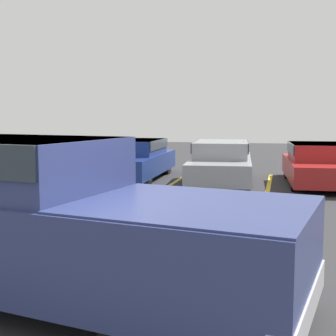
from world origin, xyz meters
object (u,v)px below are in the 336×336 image
pickup_truck (39,220)px  parked_sedan_b (136,158)px  parked_sedan_c (221,161)px  parked_sedan_d (318,163)px  parked_sedan_a (53,157)px

pickup_truck → parked_sedan_b: (-1.98, 9.72, -0.22)m
parked_sedan_c → parked_sedan_d: parked_sedan_c is taller
pickup_truck → parked_sedan_a: (-4.93, 9.79, -0.26)m
parked_sedan_a → parked_sedan_b: parked_sedan_b is taller
parked_sedan_a → parked_sedan_d: 8.56m
parked_sedan_a → parked_sedan_d: bearing=95.0°
parked_sedan_c → parked_sedan_d: 2.83m
pickup_truck → parked_sedan_d: bearing=79.9°
parked_sedan_d → parked_sedan_a: bearing=-94.0°
parked_sedan_a → parked_sedan_d: (8.56, -0.06, 0.02)m
parked_sedan_a → parked_sedan_c: (5.74, -0.27, 0.03)m
pickup_truck → parked_sedan_b: pickup_truck is taller
pickup_truck → parked_sedan_c: 9.55m
parked_sedan_a → parked_sedan_b: (2.95, -0.07, 0.04)m
pickup_truck → parked_sedan_a: bearing=127.1°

